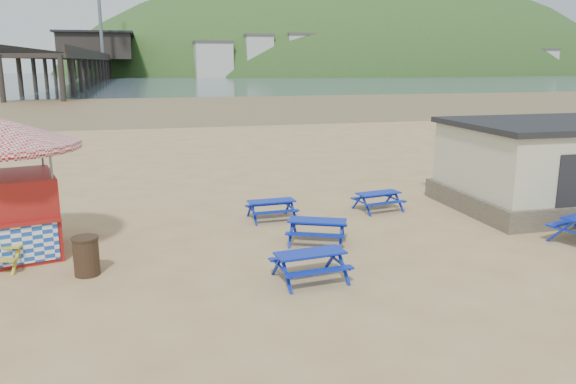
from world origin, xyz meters
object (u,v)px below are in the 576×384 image
object	(u,v)px
picnic_table_blue_b	(378,201)
litter_bin	(86,256)
picnic_table_blue_a	(272,210)
ice_cream_kiosk	(2,170)
amenity_block	(555,165)

from	to	relation	value
picnic_table_blue_b	litter_bin	bearing A→B (deg)	-166.95
picnic_table_blue_a	litter_bin	world-z (taller)	litter_bin
picnic_table_blue_a	ice_cream_kiosk	distance (m)	8.22
ice_cream_kiosk	litter_bin	world-z (taller)	ice_cream_kiosk
litter_bin	picnic_table_blue_b	bearing A→B (deg)	22.85
litter_bin	ice_cream_kiosk	bearing A→B (deg)	136.55
picnic_table_blue_a	amenity_block	distance (m)	10.50
picnic_table_blue_a	litter_bin	bearing A→B (deg)	-148.96
amenity_block	ice_cream_kiosk	bearing A→B (deg)	-177.11
picnic_table_blue_b	ice_cream_kiosk	distance (m)	12.07
litter_bin	amenity_block	size ratio (longest dim) A/B	0.13
picnic_table_blue_a	picnic_table_blue_b	distance (m)	3.97
picnic_table_blue_a	amenity_block	bearing A→B (deg)	-8.00
amenity_block	picnic_table_blue_b	bearing A→B (deg)	170.73
picnic_table_blue_b	litter_bin	distance (m)	10.36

